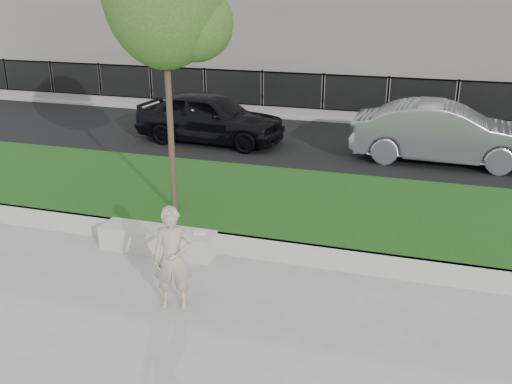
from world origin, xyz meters
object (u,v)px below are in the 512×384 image
(man, at_px, (173,258))
(car_dark, at_px, (210,117))
(stone_bench, at_px, (158,240))
(car_silver, at_px, (444,133))
(book, at_px, (201,233))

(man, distance_m, car_dark, 9.17)
(stone_bench, relative_size, man, 1.33)
(man, relative_size, car_silver, 0.33)
(stone_bench, distance_m, book, 0.83)
(man, xyz_separation_m, car_dark, (-2.86, 8.71, 0.01))
(car_dark, bearing_deg, book, -155.77)
(stone_bench, xyz_separation_m, car_silver, (4.81, 7.05, 0.61))
(car_silver, bearing_deg, book, 150.96)
(man, height_order, book, man)
(car_silver, bearing_deg, man, 157.42)
(stone_bench, height_order, man, man)
(man, height_order, car_dark, man)
(car_silver, bearing_deg, stone_bench, 146.50)
(book, relative_size, car_dark, 0.05)
(book, bearing_deg, car_silver, 48.18)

